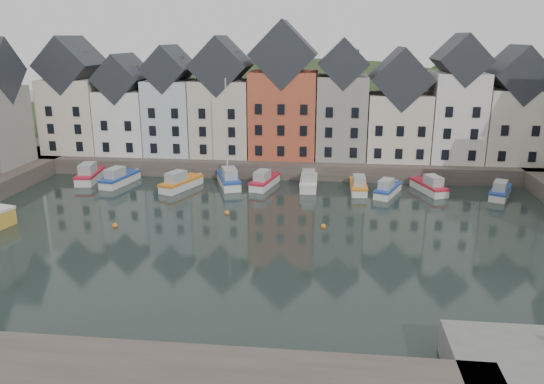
# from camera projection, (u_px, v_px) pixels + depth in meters

# --- Properties ---
(ground) EXTENTS (260.00, 260.00, 0.00)m
(ground) POSITION_uv_depth(u_px,v_px,m) (254.00, 245.00, 46.73)
(ground) COLOR black
(ground) RESTS_ON ground
(far_quay) EXTENTS (90.00, 16.00, 2.00)m
(far_quay) POSITION_uv_depth(u_px,v_px,m) (284.00, 159.00, 75.06)
(far_quay) COLOR #473D37
(far_quay) RESTS_ON ground
(hillside) EXTENTS (153.60, 70.40, 64.00)m
(hillside) POSITION_uv_depth(u_px,v_px,m) (295.00, 223.00, 105.19)
(hillside) COLOR black
(hillside) RESTS_ON ground
(far_terrace) EXTENTS (72.37, 8.16, 17.78)m
(far_terrace) POSITION_uv_depth(u_px,v_px,m) (307.00, 105.00, 70.59)
(far_terrace) COLOR beige
(far_terrace) RESTS_ON far_quay
(mooring_buoys) EXTENTS (20.50, 5.50, 0.50)m
(mooring_buoys) POSITION_uv_depth(u_px,v_px,m) (222.00, 221.00, 52.20)
(mooring_buoys) COLOR orange
(mooring_buoys) RESTS_ON ground
(boat_a) EXTENTS (2.98, 7.17, 2.67)m
(boat_a) POSITION_uv_depth(u_px,v_px,m) (90.00, 175.00, 67.29)
(boat_a) COLOR silver
(boat_a) RESTS_ON ground
(boat_b) EXTENTS (3.31, 6.73, 2.48)m
(boat_b) POSITION_uv_depth(u_px,v_px,m) (119.00, 179.00, 65.64)
(boat_b) COLOR silver
(boat_b) RESTS_ON ground
(boat_c) EXTENTS (4.27, 6.81, 2.50)m
(boat_c) POSITION_uv_depth(u_px,v_px,m) (180.00, 183.00, 63.68)
(boat_c) COLOR silver
(boat_c) RESTS_ON ground
(boat_d) EXTENTS (4.28, 7.21, 13.17)m
(boat_d) POSITION_uv_depth(u_px,v_px,m) (229.00, 179.00, 65.01)
(boat_d) COLOR silver
(boat_d) RESTS_ON ground
(boat_e) EXTENTS (3.28, 6.52, 2.40)m
(boat_e) POSITION_uv_depth(u_px,v_px,m) (264.00, 181.00, 64.57)
(boat_e) COLOR silver
(boat_e) RESTS_ON ground
(boat_f) EXTENTS (2.11, 6.50, 2.49)m
(boat_f) POSITION_uv_depth(u_px,v_px,m) (309.00, 182.00, 64.18)
(boat_f) COLOR silver
(boat_f) RESTS_ON ground
(boat_g) EXTENTS (1.90, 5.97, 2.29)m
(boat_g) POSITION_uv_depth(u_px,v_px,m) (358.00, 186.00, 62.66)
(boat_g) COLOR silver
(boat_g) RESTS_ON ground
(boat_h) EXTENTS (3.82, 6.02, 2.21)m
(boat_h) POSITION_uv_depth(u_px,v_px,m) (387.00, 190.00, 61.24)
(boat_h) COLOR silver
(boat_h) RESTS_ON ground
(boat_i) EXTENTS (3.87, 6.42, 2.36)m
(boat_i) POSITION_uv_depth(u_px,v_px,m) (430.00, 186.00, 62.37)
(boat_i) COLOR silver
(boat_i) RESTS_ON ground
(boat_j) EXTENTS (3.99, 6.07, 2.24)m
(boat_j) POSITION_uv_depth(u_px,v_px,m) (500.00, 191.00, 60.43)
(boat_j) COLOR silver
(boat_j) RESTS_ON ground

